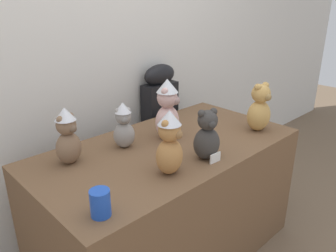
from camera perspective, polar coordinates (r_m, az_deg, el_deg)
wall_back at (r=2.25m, az=-11.95°, el=14.78°), size 7.00×0.08×2.60m
display_table at (r=2.08m, az=0.00°, el=-12.79°), size 1.53×0.80×0.75m
instrument_case at (r=2.59m, az=-1.35°, el=-1.20°), size 0.28×0.13×1.08m
teddy_bear_mocha at (r=1.72m, az=-16.76°, el=-1.74°), size 0.16×0.14×0.30m
teddy_bear_caramel at (r=1.55m, az=0.27°, el=-2.97°), size 0.17×0.15×0.32m
teddy_bear_charcoal at (r=1.71m, az=6.64°, el=-1.71°), size 0.17×0.16×0.27m
teddy_bear_honey at (r=2.14m, az=15.33°, el=2.86°), size 0.17×0.15×0.30m
teddy_bear_blush at (r=1.94m, az=-0.10°, el=2.77°), size 0.21×0.19×0.36m
teddy_bear_ash at (r=1.84m, az=-7.56°, el=0.03°), size 0.15×0.14×0.26m
party_cup_blue at (r=1.33m, az=-11.47°, el=-12.76°), size 0.08×0.08×0.11m
name_card_front_left at (r=1.72m, az=8.05°, el=-5.40°), size 0.07×0.01×0.05m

